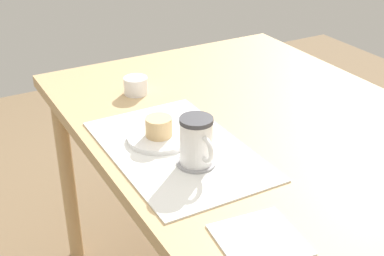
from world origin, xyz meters
The scene contains 8 objects.
dining_table centered at (0.00, 0.00, 0.64)m, with size 1.35×0.89×0.71m.
placemat centered at (-0.04, -0.26, 0.71)m, with size 0.48×0.30×0.00m, color white.
pastry_plate centered at (-0.10, -0.28, 0.72)m, with size 0.16×0.16×0.01m, color white.
pastry centered at (-0.10, -0.28, 0.75)m, with size 0.06×0.06×0.05m, color #E5BC7F.
coffee_coaster centered at (0.04, -0.26, 0.71)m, with size 0.09×0.09×0.01m, color #99999E.
coffee_mug centered at (0.05, -0.26, 0.77)m, with size 0.11×0.07×0.11m.
paper_napkin centered at (0.33, -0.28, 0.71)m, with size 0.15×0.15×0.00m, color white.
sugar_bowl centered at (-0.39, -0.21, 0.73)m, with size 0.07×0.07×0.05m, color white.
Camera 1 is at (0.94, -0.76, 1.35)m, focal length 50.00 mm.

